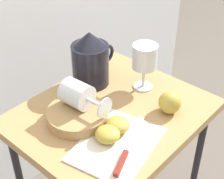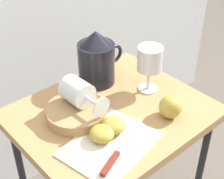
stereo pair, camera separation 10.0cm
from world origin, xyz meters
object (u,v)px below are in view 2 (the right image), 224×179
object	(u,v)px
pitcher	(97,62)
apple_half_left	(102,134)
table	(112,128)
knife	(117,153)
apple_whole	(170,107)
basket_tray	(76,113)
wine_glass_tipped_near	(78,92)
wine_glass_upright	(150,61)
apple_half_right	(114,125)

from	to	relation	value
pitcher	apple_half_left	distance (m)	0.29
table	knife	world-z (taller)	knife
pitcher	apple_whole	world-z (taller)	pitcher
table	knife	size ratio (longest dim) A/B	3.02
basket_tray	wine_glass_tipped_near	xyz separation A→B (m)	(0.02, 0.01, 0.06)
table	wine_glass_tipped_near	bearing A→B (deg)	141.37
table	wine_glass_upright	world-z (taller)	wine_glass_upright
wine_glass_tipped_near	apple_whole	xyz separation A→B (m)	(0.19, -0.19, -0.04)
apple_half_left	apple_half_right	distance (m)	0.05
table	basket_tray	xyz separation A→B (m)	(-0.10, 0.05, 0.09)
wine_glass_tipped_near	apple_whole	bearing A→B (deg)	-45.18
apple_half_left	apple_whole	size ratio (longest dim) A/B	1.00
wine_glass_tipped_near	apple_whole	size ratio (longest dim) A/B	2.20
pitcher	apple_half_right	distance (m)	0.26
table	apple_half_left	world-z (taller)	apple_half_left
wine_glass_upright	apple_half_right	distance (m)	0.25
wine_glass_tipped_near	apple_half_left	bearing A→B (deg)	-100.89
basket_tray	wine_glass_tipped_near	world-z (taller)	wine_glass_tipped_near
wine_glass_upright	apple_half_left	size ratio (longest dim) A/B	2.28
wine_glass_tipped_near	apple_half_right	distance (m)	0.14
basket_tray	wine_glass_upright	bearing A→B (deg)	-8.51
table	apple_half_left	bearing A→B (deg)	-143.85
pitcher	wine_glass_upright	bearing A→B (deg)	-57.55
apple_half_left	wine_glass_tipped_near	bearing A→B (deg)	79.11
apple_whole	knife	world-z (taller)	apple_whole
pitcher	apple_half_left	size ratio (longest dim) A/B	2.74
table	wine_glass_upright	xyz separation A→B (m)	(0.16, 0.01, 0.18)
apple_whole	knife	distance (m)	0.23
table	apple_half_right	xyz separation A→B (m)	(-0.06, -0.07, 0.09)
wine_glass_upright	wine_glass_tipped_near	xyz separation A→B (m)	(-0.24, 0.05, -0.03)
pitcher	wine_glass_tipped_near	xyz separation A→B (m)	(-0.15, -0.09, -0.00)
wine_glass_upright	knife	bearing A→B (deg)	-150.61
basket_tray	knife	bearing A→B (deg)	-93.90
apple_half_right	wine_glass_tipped_near	bearing A→B (deg)	98.92
wine_glass_tipped_near	apple_whole	distance (m)	0.27
basket_tray	wine_glass_upright	world-z (taller)	wine_glass_upright
basket_tray	apple_half_right	distance (m)	0.13
wine_glass_tipped_near	apple_half_right	size ratio (longest dim) A/B	2.20
wine_glass_upright	wine_glass_tipped_near	world-z (taller)	wine_glass_upright
apple_whole	knife	bearing A→B (deg)	-175.42
apple_half_left	knife	distance (m)	0.07
apple_half_left	apple_half_right	xyz separation A→B (m)	(0.05, 0.00, 0.00)
apple_whole	apple_half_right	bearing A→B (deg)	160.83
table	wine_glass_upright	distance (m)	0.24
apple_half_right	knife	xyz separation A→B (m)	(-0.06, -0.08, -0.01)
wine_glass_upright	apple_whole	xyz separation A→B (m)	(-0.05, -0.14, -0.07)
pitcher	wine_glass_tipped_near	size ratio (longest dim) A/B	1.25
apple_half_left	pitcher	bearing A→B (deg)	53.14
table	wine_glass_tipped_near	size ratio (longest dim) A/B	4.52
apple_whole	wine_glass_upright	bearing A→B (deg)	69.65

